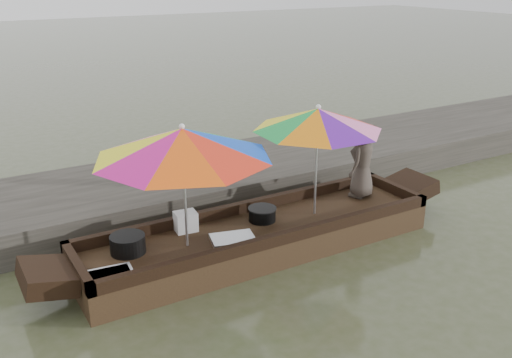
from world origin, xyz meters
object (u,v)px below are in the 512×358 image
supply_bag (186,221)px  umbrella_bow (185,187)px  cooking_pot (128,244)px  charcoal_grill (262,215)px  boat_hull (260,239)px  vendor (363,160)px  tray_crayfish (109,278)px  tray_scallop (233,239)px  umbrella_stern (316,161)px

supply_bag → umbrella_bow: 0.78m
cooking_pot → charcoal_grill: 1.87m
boat_hull → vendor: 2.03m
vendor → tray_crayfish: bearing=-18.7°
supply_bag → vendor: bearing=-4.4°
vendor → umbrella_bow: 2.94m
tray_crayfish → tray_scallop: 1.64m
umbrella_stern → tray_scallop: bearing=-172.3°
umbrella_stern → vendor: bearing=10.8°
tray_scallop → umbrella_bow: 0.94m
vendor → umbrella_stern: (-0.99, -0.19, 0.20)m
charcoal_grill → umbrella_bow: bearing=-171.9°
cooking_pot → supply_bag: 0.87m
tray_scallop → supply_bag: supply_bag is taller
vendor → umbrella_bow: umbrella_bow is taller
cooking_pot → umbrella_bow: size_ratio=0.20×
supply_bag → umbrella_stern: (1.77, -0.40, 0.65)m
cooking_pot → umbrella_bow: bearing=-15.9°
charcoal_grill → boat_hull: bearing=-129.3°
umbrella_stern → supply_bag: bearing=167.2°
cooking_pot → supply_bag: (0.85, 0.21, 0.02)m
supply_bag → umbrella_bow: bearing=-111.9°
supply_bag → umbrella_stern: bearing=-12.8°
tray_crayfish → umbrella_stern: (3.03, 0.36, 0.73)m
supply_bag → tray_crayfish: bearing=-148.8°
umbrella_stern → umbrella_bow: bearing=180.0°
tray_crayfish → tray_scallop: size_ratio=1.00×
supply_bag → cooking_pot: bearing=-166.3°
tray_crayfish → vendor: size_ratio=0.47×
charcoal_grill → vendor: vendor is taller
supply_bag → charcoal_grill: bearing=-12.8°
umbrella_bow → tray_scallop: bearing=-19.4°
charcoal_grill → vendor: bearing=0.7°
charcoal_grill → umbrella_stern: umbrella_stern is taller
charcoal_grill → vendor: size_ratio=0.32×
boat_hull → tray_scallop: size_ratio=9.03×
supply_bag → tray_scallop: bearing=-57.5°
boat_hull → supply_bag: bearing=155.5°
umbrella_bow → vendor: bearing=3.7°
boat_hull → tray_crayfish: 2.18m
charcoal_grill → supply_bag: size_ratio=1.30×
boat_hull → vendor: size_ratio=4.26×
boat_hull → umbrella_stern: 1.30m
boat_hull → vendor: (1.88, 0.19, 0.75)m
supply_bag → vendor: 2.81m
boat_hull → cooking_pot: cooking_pot is taller
umbrella_bow → umbrella_stern: bearing=0.0°
cooking_pot → charcoal_grill: cooking_pot is taller
boat_hull → umbrella_bow: umbrella_bow is taller
supply_bag → umbrella_bow: size_ratio=0.13×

